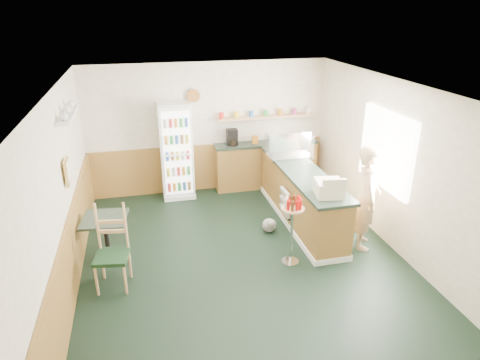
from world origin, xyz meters
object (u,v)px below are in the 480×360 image
object	(u,v)px
drinks_fridge	(176,151)
cafe_chair	(111,244)
shopkeeper	(367,198)
condiment_stand	(292,219)
display_case	(290,146)
cash_register	(329,188)
cafe_table	(106,230)

from	to	relation	value
drinks_fridge	cafe_chair	distance (m)	3.10
shopkeeper	cafe_chair	xyz separation A→B (m)	(-3.99, -0.11, -0.23)
shopkeeper	condiment_stand	bearing A→B (deg)	122.16
display_case	shopkeeper	size ratio (longest dim) A/B	0.48
cash_register	shopkeeper	size ratio (longest dim) A/B	0.24
drinks_fridge	condiment_stand	xyz separation A→B (m)	(1.43, -2.94, -0.22)
cash_register	condiment_stand	world-z (taller)	cash_register
cash_register	condiment_stand	bearing A→B (deg)	-154.57
display_case	condiment_stand	xyz separation A→B (m)	(-0.64, -1.95, -0.49)
display_case	cash_register	world-z (taller)	display_case
drinks_fridge	shopkeeper	bearing A→B (deg)	-44.52
condiment_stand	cafe_table	world-z (taller)	condiment_stand
shopkeeper	cafe_table	distance (m)	4.15
drinks_fridge	display_case	xyz separation A→B (m)	(2.07, -0.98, 0.27)
cash_register	shopkeeper	world-z (taller)	shopkeeper
shopkeeper	cafe_chair	distance (m)	4.00
drinks_fridge	cash_register	xyz separation A→B (m)	(2.07, -2.76, 0.15)
cafe_table	cafe_chair	bearing A→B (deg)	-80.31
shopkeeper	cafe_table	size ratio (longest dim) A/B	2.36
drinks_fridge	cafe_chair	xyz separation A→B (m)	(-1.22, -2.83, -0.34)
cash_register	cafe_table	distance (m)	3.51
drinks_fridge	cafe_chair	size ratio (longest dim) A/B	1.61
display_case	cafe_chair	world-z (taller)	display_case
drinks_fridge	shopkeeper	size ratio (longest dim) A/B	1.13
drinks_fridge	cash_register	distance (m)	3.45
cash_register	cafe_chair	world-z (taller)	cash_register
display_case	cafe_chair	bearing A→B (deg)	-150.67
display_case	cash_register	size ratio (longest dim) A/B	1.97
cafe_table	condiment_stand	bearing A→B (deg)	-15.56
shopkeeper	condiment_stand	world-z (taller)	shopkeeper
display_case	cafe_chair	xyz separation A→B (m)	(-3.29, -1.85, -0.61)
cash_register	cafe_chair	distance (m)	3.32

